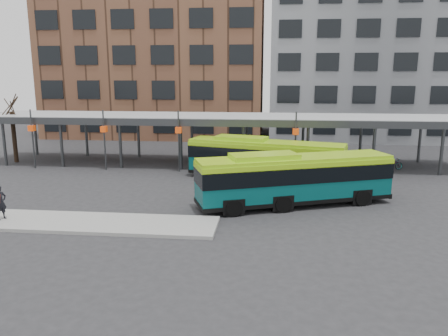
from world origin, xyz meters
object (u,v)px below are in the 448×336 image
tree (14,134)px  bus_rear (265,158)px  pedestrian (0,202)px  bus_front (294,178)px

tree → bus_rear: bearing=-11.2°
bus_rear → pedestrian: (-13.45, -10.85, -0.53)m
bus_rear → pedestrian: size_ratio=6.41×
tree → bus_rear: 22.16m
bus_front → bus_rear: (-1.76, 6.18, -0.03)m
bus_front → bus_rear: 6.42m
bus_front → bus_rear: bus_front is taller
bus_rear → tree: bearing=-175.9°
bus_front → pedestrian: bearing=176.4°
pedestrian → bus_front: bearing=-49.0°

